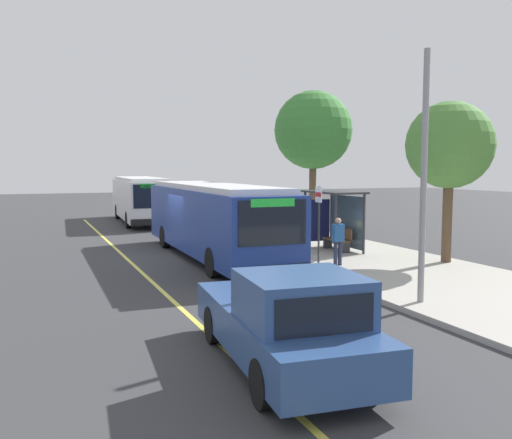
{
  "coord_description": "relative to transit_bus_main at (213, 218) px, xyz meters",
  "views": [
    {
      "loc": [
        21.95,
        -5.74,
        3.61
      ],
      "look_at": [
        4.03,
        1.59,
        1.8
      ],
      "focal_mm": 39.21,
      "sensor_mm": 36.0,
      "label": 1
    }
  ],
  "objects": [
    {
      "name": "route_sign_post",
      "position": [
        3.55,
        2.79,
        0.34
      ],
      "size": [
        0.44,
        0.08,
        2.8
      ],
      "color": "#333338",
      "rests_on": "sidewalk_curb"
    },
    {
      "name": "utility_pole",
      "position": [
        9.48,
        2.55,
        1.73
      ],
      "size": [
        0.16,
        0.16,
        6.4
      ],
      "primitive_type": "cylinder",
      "color": "gray",
      "rests_on": "sidewalk_curb"
    },
    {
      "name": "pedestrian_commuter",
      "position": [
        3.99,
        3.33,
        -0.5
      ],
      "size": [
        0.24,
        0.4,
        1.69
      ],
      "color": "#282D47",
      "rests_on": "sidewalk_curb"
    },
    {
      "name": "sidewalk_curb",
      "position": [
        -0.97,
        4.99,
        -1.54
      ],
      "size": [
        44.0,
        6.4,
        0.15
      ],
      "primitive_type": "cube",
      "color": "#A8A399",
      "rests_on": "ground_plane"
    },
    {
      "name": "lane_stripe_center",
      "position": [
        -0.97,
        -3.21,
        -1.61
      ],
      "size": [
        36.0,
        0.14,
        0.01
      ],
      "primitive_type": "cube",
      "color": "#E0D64C",
      "rests_on": "ground_plane"
    },
    {
      "name": "street_tree_upstreet",
      "position": [
        4.87,
        7.38,
        2.76
      ],
      "size": [
        3.14,
        3.14,
        5.83
      ],
      "color": "brown",
      "rests_on": "sidewalk_curb"
    },
    {
      "name": "ground_plane",
      "position": [
        -0.97,
        -1.01,
        -1.62
      ],
      "size": [
        120.0,
        120.0,
        0.0
      ],
      "primitive_type": "plane",
      "color": "#38383A"
    },
    {
      "name": "transit_bus_second",
      "position": [
        -15.64,
        0.05,
        -0.0
      ],
      "size": [
        10.91,
        3.13,
        2.95
      ],
      "color": "white",
      "rests_on": "ground_plane"
    },
    {
      "name": "bus_shelter",
      "position": [
        0.61,
        5.15,
        0.3
      ],
      "size": [
        2.9,
        1.6,
        2.48
      ],
      "color": "#333338",
      "rests_on": "sidewalk_curb"
    },
    {
      "name": "transit_bus_main",
      "position": [
        0.0,
        0.0,
        0.0
      ],
      "size": [
        12.09,
        2.73,
        2.95
      ],
      "color": "navy",
      "rests_on": "ground_plane"
    },
    {
      "name": "pickup_truck",
      "position": [
        12.17,
        -2.56,
        -0.76
      ],
      "size": [
        5.55,
        2.44,
        1.85
      ],
      "color": "#2D4C84",
      "rests_on": "ground_plane"
    },
    {
      "name": "waiting_bench",
      "position": [
        0.88,
        5.17,
        -0.99
      ],
      "size": [
        1.6,
        0.48,
        0.95
      ],
      "color": "brown",
      "rests_on": "sidewalk_curb"
    },
    {
      "name": "street_tree_near_shelter",
      "position": [
        -4.19,
        6.66,
        3.83
      ],
      "size": [
        3.93,
        3.93,
        7.29
      ],
      "color": "brown",
      "rests_on": "sidewalk_curb"
    }
  ]
}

